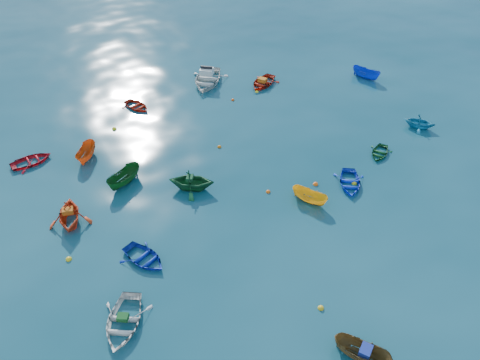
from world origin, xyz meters
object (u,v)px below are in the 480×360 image
dinghy_blue_sw (145,260)px  dinghy_blue_se (349,185)px  dinghy_white_near (124,325)px  motorboat_white (207,83)px

dinghy_blue_sw → dinghy_blue_se: dinghy_blue_se is taller
dinghy_blue_sw → dinghy_white_near: size_ratio=0.83×
dinghy_white_near → motorboat_white: 26.82m
dinghy_blue_se → motorboat_white: (-1.38, 18.72, 0.00)m
dinghy_white_near → motorboat_white: motorboat_white is taller
dinghy_blue_sw → dinghy_blue_se: bearing=-24.0°
dinghy_blue_sw → motorboat_white: (13.62, 17.84, 0.00)m
dinghy_blue_se → motorboat_white: motorboat_white is taller
dinghy_blue_sw → dinghy_white_near: (-2.57, -3.54, 0.00)m
dinghy_blue_sw → dinghy_blue_se: 15.03m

